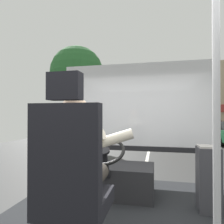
% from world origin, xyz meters
% --- Properties ---
extents(ground, '(18.00, 44.00, 0.06)m').
position_xyz_m(ground, '(0.00, 8.80, -0.02)').
color(ground, '#323232').
extents(driver_seat, '(0.48, 0.48, 1.35)m').
position_xyz_m(driver_seat, '(-0.23, -0.46, 1.29)').
color(driver_seat, black).
rests_on(driver_seat, bus_floor).
extents(bus_driver, '(0.81, 0.55, 0.72)m').
position_xyz_m(bus_driver, '(-0.23, -0.35, 1.46)').
color(bus_driver, '#332D28').
rests_on(bus_driver, driver_seat).
extents(steering_console, '(1.10, 0.97, 0.80)m').
position_xyz_m(steering_console, '(-0.23, 0.87, 0.92)').
color(steering_console, black).
rests_on(steering_console, bus_floor).
extents(handrail_pole, '(0.04, 0.04, 2.28)m').
position_xyz_m(handrail_pole, '(0.71, -0.45, 1.84)').
color(handrail_pole, '#B7B7BC').
rests_on(handrail_pole, bus_floor).
extents(fare_box, '(0.23, 0.24, 0.73)m').
position_xyz_m(fare_box, '(0.92, 0.65, 1.06)').
color(fare_box, '#333338').
rests_on(fare_box, bus_floor).
extents(windshield_panel, '(2.50, 0.08, 1.48)m').
position_xyz_m(windshield_panel, '(0.00, 1.62, 1.75)').
color(windshield_panel, silver).
extents(street_tree, '(2.98, 2.98, 5.63)m').
position_xyz_m(street_tree, '(-4.04, 8.85, 4.12)').
color(street_tree, '#4C3828').
rests_on(street_tree, ground).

